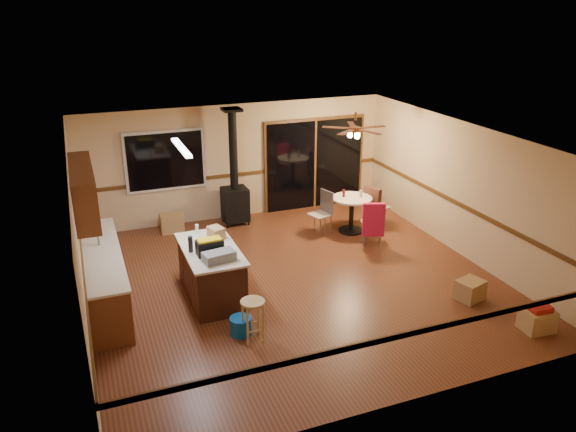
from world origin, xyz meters
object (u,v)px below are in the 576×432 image
wood_stove (235,193)px  blue_bucket (241,326)px  dining_table (352,209)px  chair_near (373,219)px  toolbox_grey (219,256)px  box_corner_b (470,290)px  kitchen_island (211,272)px  chair_left (324,207)px  bar_stool (253,321)px  chair_right (373,202)px  toolbox_black (210,247)px  box_corner_a (537,320)px  box_under_window (172,223)px

wood_stove → blue_bucket: bearing=-105.2°
dining_table → chair_near: (0.04, -0.87, 0.07)m
chair_near → wood_stove: bearing=135.2°
wood_stove → dining_table: (2.21, -1.35, -0.20)m
toolbox_grey → box_corner_b: (4.01, -1.15, -0.81)m
kitchen_island → box_corner_b: bearing=-22.4°
chair_left → chair_near: size_ratio=0.74×
chair_near → bar_stool: bearing=-144.9°
wood_stove → chair_near: 3.17m
dining_table → wood_stove: bearing=148.5°
blue_bucket → chair_near: chair_near is taller
chair_left → dining_table: bearing=-12.2°
blue_bucket → dining_table: bearing=41.3°
wood_stove → blue_bucket: size_ratio=7.54×
dining_table → bar_stool: bearing=-135.6°
toolbox_grey → blue_bucket: toolbox_grey is taller
dining_table → box_corner_b: 3.42m
chair_right → bar_stool: bearing=-139.8°
dining_table → toolbox_black: bearing=-151.8°
wood_stove → bar_stool: (-1.05, -4.55, -0.40)m
kitchen_island → dining_table: bearing=25.8°
chair_near → blue_bucket: bearing=-148.4°
box_corner_a → kitchen_island: bearing=147.3°
kitchen_island → box_under_window: bearing=92.2°
bar_stool → box_corner_a: (4.13, -1.31, -0.16)m
box_under_window → box_corner_a: bearing=-52.7°
bar_stool → box_under_window: size_ratio=1.36×
toolbox_grey → blue_bucket: bearing=-82.5°
toolbox_grey → box_corner_a: toolbox_grey is taller
kitchen_island → box_under_window: size_ratio=3.47×
toolbox_grey → toolbox_black: size_ratio=1.16×
bar_stool → chair_right: (3.78, 3.19, 0.27)m
dining_table → chair_right: chair_right is taller
wood_stove → blue_bucket: 4.53m
blue_bucket → toolbox_black: bearing=99.3°
blue_bucket → box_corner_b: box_corner_b is taller
toolbox_black → box_corner_a: size_ratio=0.94×
bar_stool → dining_table: 4.56m
wood_stove → blue_bucket: (-1.18, -4.33, -0.59)m
toolbox_grey → box_corner_a: (4.36, -2.29, -0.80)m
wood_stove → box_under_window: (-1.42, 0.05, -0.54)m
box_under_window → bar_stool: bearing=-85.4°
dining_table → toolbox_grey: bearing=-147.6°
chair_near → box_under_window: size_ratio=1.45×
wood_stove → toolbox_grey: wood_stove is taller
dining_table → box_corner_a: 4.60m
toolbox_grey → blue_bucket: 1.14m
bar_stool → box_corner_b: bearing=-2.5°
wood_stove → chair_right: (2.73, -1.35, -0.13)m
blue_bucket → box_corner_b: bearing=-5.6°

